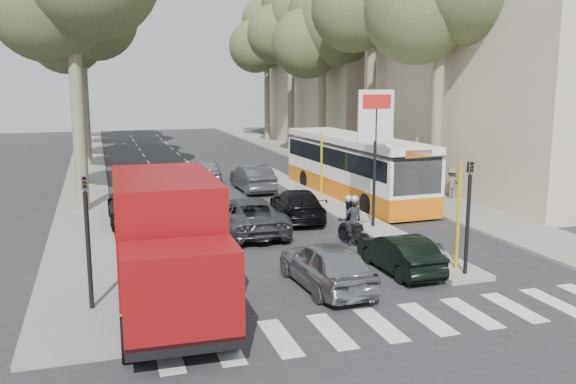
{
  "coord_description": "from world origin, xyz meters",
  "views": [
    {
      "loc": [
        -7.24,
        -16.87,
        5.93
      ],
      "look_at": [
        -0.12,
        5.78,
        1.6
      ],
      "focal_mm": 38.0,
      "sensor_mm": 36.0,
      "label": 1
    }
  ],
  "objects_px": {
    "red_truck": "(168,244)",
    "city_bus": "(354,165)",
    "motorcycle": "(351,222)",
    "silver_hatchback": "(326,264)",
    "dark_hatchback": "(400,253)"
  },
  "relations": [
    {
      "from": "silver_hatchback",
      "to": "red_truck",
      "type": "distance_m",
      "value": 4.77
    },
    {
      "from": "city_bus",
      "to": "motorcycle",
      "type": "xyz_separation_m",
      "value": [
        -3.75,
        -8.39,
        -0.83
      ]
    },
    {
      "from": "motorcycle",
      "to": "red_truck",
      "type": "bearing_deg",
      "value": -151.89
    },
    {
      "from": "red_truck",
      "to": "dark_hatchback",
      "type": "bearing_deg",
      "value": 12.48
    },
    {
      "from": "dark_hatchback",
      "to": "red_truck",
      "type": "relative_size",
      "value": 0.55
    },
    {
      "from": "city_bus",
      "to": "motorcycle",
      "type": "distance_m",
      "value": 9.23
    },
    {
      "from": "dark_hatchback",
      "to": "red_truck",
      "type": "height_order",
      "value": "red_truck"
    },
    {
      "from": "silver_hatchback",
      "to": "dark_hatchback",
      "type": "height_order",
      "value": "silver_hatchback"
    },
    {
      "from": "silver_hatchback",
      "to": "city_bus",
      "type": "distance_m",
      "value": 14.11
    },
    {
      "from": "silver_hatchback",
      "to": "city_bus",
      "type": "height_order",
      "value": "city_bus"
    },
    {
      "from": "red_truck",
      "to": "city_bus",
      "type": "xyz_separation_m",
      "value": [
        10.89,
        13.31,
        -0.18
      ]
    },
    {
      "from": "city_bus",
      "to": "silver_hatchback",
      "type": "bearing_deg",
      "value": -119.22
    },
    {
      "from": "silver_hatchback",
      "to": "motorcycle",
      "type": "bearing_deg",
      "value": -125.21
    },
    {
      "from": "dark_hatchback",
      "to": "city_bus",
      "type": "distance_m",
      "value": 12.42
    },
    {
      "from": "red_truck",
      "to": "city_bus",
      "type": "distance_m",
      "value": 17.2
    }
  ]
}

